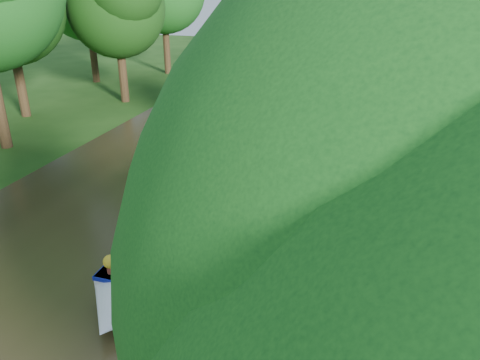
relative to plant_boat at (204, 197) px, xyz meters
name	(u,v)px	position (x,y,z in m)	size (l,w,h in m)	color
ground	(266,226)	(2.25, 0.10, -0.85)	(100.00, 100.00, 0.00)	#1B4310
canal_water	(114,203)	(-3.75, 0.10, -0.84)	(10.00, 100.00, 0.02)	black
towpath	(301,231)	(3.45, 0.10, -0.84)	(2.20, 100.00, 0.03)	#523626
plant_boat	(204,197)	(0.00, 0.00, 0.00)	(2.29, 13.52, 2.26)	white
tree_near_overhang	(407,21)	(6.04, 3.16, 5.75)	(5.52, 5.28, 8.99)	black
tree_near_mid	(416,5)	(6.73, 15.18, 5.58)	(6.90, 6.60, 9.40)	black
tree_far_c	(116,0)	(-11.27, 14.18, 5.67)	(7.13, 6.82, 9.59)	black
second_boat	(292,93)	(-0.47, 18.01, -0.37)	(2.55, 6.27, 1.17)	black
pedestrian_pink	(353,74)	(3.17, 23.49, 0.07)	(0.65, 0.43, 1.79)	#C35074
verge_plant	(267,223)	(2.30, -0.06, -0.65)	(0.36, 0.31, 0.40)	#356E21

